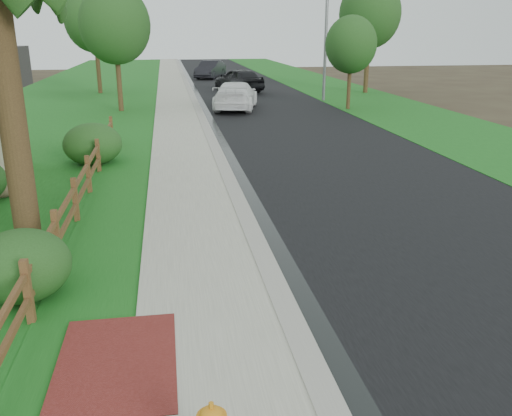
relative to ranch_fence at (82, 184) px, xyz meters
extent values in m
plane|color=#34271C|center=(3.60, -6.40, -0.62)|extent=(120.00, 120.00, 0.00)
cube|color=black|center=(8.20, 28.60, -0.61)|extent=(8.00, 90.00, 0.02)
cube|color=gray|center=(4.00, 28.60, -0.56)|extent=(0.40, 90.00, 0.12)
cube|color=black|center=(4.35, 28.60, -0.60)|extent=(0.50, 90.00, 0.00)
cube|color=gray|center=(2.70, 28.60, -0.57)|extent=(2.20, 90.00, 0.10)
cube|color=#185418|center=(0.80, 28.60, -0.59)|extent=(1.60, 90.00, 0.06)
cube|color=#185418|center=(-4.40, 28.60, -0.60)|extent=(9.00, 90.00, 0.04)
cube|color=#185418|center=(15.10, 28.60, -0.60)|extent=(6.00, 90.00, 0.04)
cube|color=maroon|center=(1.40, -7.40, -0.56)|extent=(1.60, 2.40, 0.11)
cube|color=#462917|center=(0.00, -6.00, -0.07)|extent=(0.12, 0.12, 1.10)
cube|color=#462917|center=(0.00, -3.60, -0.07)|extent=(0.12, 0.12, 1.10)
cube|color=#462917|center=(0.00, -1.20, -0.07)|extent=(0.12, 0.12, 1.10)
cube|color=#462917|center=(0.00, 1.20, -0.07)|extent=(0.12, 0.12, 1.10)
cube|color=#462917|center=(0.00, 3.60, -0.07)|extent=(0.12, 0.12, 1.10)
cube|color=#462917|center=(0.00, 6.00, -0.07)|extent=(0.12, 0.12, 1.10)
cube|color=#462917|center=(0.00, 8.40, -0.07)|extent=(0.12, 0.12, 1.10)
cube|color=#462917|center=(0.00, -7.20, -0.17)|extent=(0.08, 2.35, 0.10)
cube|color=#462917|center=(0.00, -7.20, 0.23)|extent=(0.08, 2.35, 0.10)
cube|color=#462917|center=(0.00, -4.80, -0.17)|extent=(0.08, 2.35, 0.10)
cube|color=#462917|center=(0.00, -4.80, 0.23)|extent=(0.08, 2.35, 0.10)
cube|color=#462917|center=(0.00, -2.40, -0.17)|extent=(0.08, 2.35, 0.10)
cube|color=#462917|center=(0.00, -2.40, 0.23)|extent=(0.08, 2.35, 0.10)
cube|color=#462917|center=(0.00, 0.00, -0.17)|extent=(0.08, 2.35, 0.10)
cube|color=#462917|center=(0.00, 0.00, 0.23)|extent=(0.08, 2.35, 0.10)
cube|color=#462917|center=(0.00, 2.40, -0.17)|extent=(0.08, 2.35, 0.10)
cube|color=#462917|center=(0.00, 2.40, 0.23)|extent=(0.08, 2.35, 0.10)
cube|color=#462917|center=(0.00, 4.80, -0.17)|extent=(0.08, 2.35, 0.10)
cube|color=#462917|center=(0.00, 4.80, 0.23)|extent=(0.08, 2.35, 0.10)
cube|color=#462917|center=(0.00, 7.20, -0.17)|extent=(0.08, 2.35, 0.10)
cube|color=#462917|center=(0.00, 7.20, 0.23)|extent=(0.08, 2.35, 0.10)
cylinder|color=#332415|center=(-0.70, -2.90, 2.13)|extent=(0.52, 0.52, 5.50)
ellipsoid|color=orange|center=(2.54, -9.40, 0.07)|extent=(0.25, 0.25, 0.19)
cylinder|color=orange|center=(2.54, -9.40, 0.19)|extent=(0.06, 0.06, 0.07)
imported|color=white|center=(6.18, 17.30, 0.19)|extent=(3.40, 5.77, 1.57)
imported|color=black|center=(7.62, 26.82, 0.26)|extent=(3.60, 5.40, 1.71)
imported|color=black|center=(6.46, 38.60, 0.21)|extent=(3.42, 5.16, 1.61)
cylinder|color=slate|center=(12.30, 20.42, 4.16)|extent=(0.19, 0.19, 9.55)
ellipsoid|color=#204518|center=(-0.30, -5.06, -0.01)|extent=(2.14, 2.14, 1.22)
ellipsoid|color=#204518|center=(-0.30, 4.80, 0.09)|extent=(2.48, 2.48, 1.42)
cylinder|color=#332415|center=(-0.30, 17.63, 1.42)|extent=(0.28, 0.28, 4.07)
ellipsoid|color=#204518|center=(-0.30, 17.63, 4.03)|extent=(3.81, 3.81, 4.19)
cylinder|color=#332415|center=(12.60, 16.38, 0.96)|extent=(0.22, 0.22, 3.16)
ellipsoid|color=#204518|center=(12.60, 16.38, 2.99)|extent=(2.89, 2.89, 3.18)
cylinder|color=#332415|center=(-2.44, 27.11, 1.60)|extent=(0.30, 0.30, 4.43)
ellipsoid|color=#204518|center=(-2.44, 27.11, 4.45)|extent=(4.09, 4.09, 4.50)
cylinder|color=#332415|center=(16.60, 24.40, 1.76)|extent=(0.33, 0.33, 4.76)
ellipsoid|color=#204518|center=(16.60, 24.40, 4.83)|extent=(4.31, 4.31, 4.74)
camera|label=1|loc=(2.25, -13.94, 3.77)|focal=38.00mm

